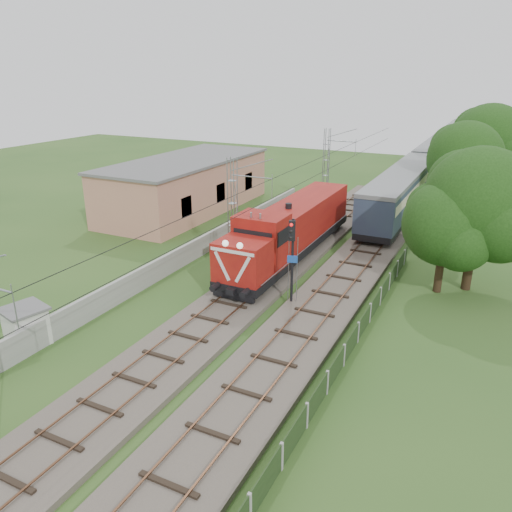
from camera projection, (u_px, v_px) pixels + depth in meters
The scene contains 15 objects.
ground at pixel (171, 356), 25.05m from camera, with size 140.00×140.00×0.00m, color #2A4D1D.
track_main at pixel (237, 299), 30.86m from camera, with size 4.20×70.00×0.45m.
track_side at pixel (370, 248), 39.70m from camera, with size 4.20×80.00×0.45m.
catenary at pixel (234, 214), 34.94m from camera, with size 3.31×70.00×8.00m.
boundary_wall at pixel (193, 251), 37.57m from camera, with size 0.25×40.00×1.50m, color #9E9E99.
station_building at pixel (187, 185), 50.52m from camera, with size 8.40×20.40×5.22m.
fence at pixel (344, 355), 24.03m from camera, with size 0.12×32.00×1.20m.
locomotive at pixel (291, 229), 37.18m from camera, with size 3.22×18.37×4.67m.
coach_rake at pixel (437, 153), 69.43m from camera, with size 3.27×72.80×3.77m.
signal_post at pixel (292, 248), 29.08m from camera, with size 0.58×0.47×5.50m.
relay_hut at pixel (26, 326), 25.82m from camera, with size 2.49×2.49×2.10m.
tree_a at pixel (447, 225), 30.83m from camera, with size 5.61×5.34×7.27m.
tree_b at pixel (480, 203), 30.75m from camera, with size 7.17×6.82×9.29m.
tree_c at pixel (466, 159), 45.90m from camera, with size 7.17×6.83×9.30m.
tree_d at pixel (490, 142), 51.32m from camera, with size 8.07×7.69×10.46m.
Camera 1 is at (13.46, -17.56, 13.48)m, focal length 35.00 mm.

